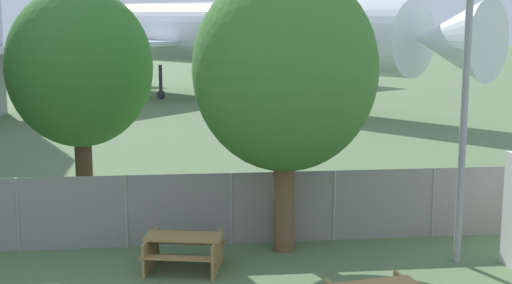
{
  "coord_description": "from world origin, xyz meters",
  "views": [
    {
      "loc": [
        -3.78,
        -7.31,
        5.53
      ],
      "look_at": [
        -1.62,
        12.53,
        2.0
      ],
      "focal_mm": 50.0,
      "sensor_mm": 36.0,
      "label": 1
    }
  ],
  "objects_px": {
    "airplane": "(199,34)",
    "picnic_bench_open_grass": "(184,248)",
    "tree_near_hangar": "(80,68)",
    "tree_left_of_cabin": "(285,71)"
  },
  "relations": [
    {
      "from": "airplane",
      "to": "tree_near_hangar",
      "type": "distance_m",
      "value": 30.06
    },
    {
      "from": "airplane",
      "to": "tree_left_of_cabin",
      "type": "height_order",
      "value": "airplane"
    },
    {
      "from": "airplane",
      "to": "tree_near_hangar",
      "type": "relative_size",
      "value": 5.53
    },
    {
      "from": "picnic_bench_open_grass",
      "to": "tree_near_hangar",
      "type": "xyz_separation_m",
      "value": [
        -2.65,
        4.15,
        3.7
      ]
    },
    {
      "from": "tree_near_hangar",
      "to": "tree_left_of_cabin",
      "type": "height_order",
      "value": "tree_left_of_cabin"
    },
    {
      "from": "picnic_bench_open_grass",
      "to": "tree_left_of_cabin",
      "type": "bearing_deg",
      "value": 23.68
    },
    {
      "from": "picnic_bench_open_grass",
      "to": "tree_left_of_cabin",
      "type": "distance_m",
      "value": 4.63
    },
    {
      "from": "airplane",
      "to": "picnic_bench_open_grass",
      "type": "distance_m",
      "value": 34.18
    },
    {
      "from": "airplane",
      "to": "picnic_bench_open_grass",
      "type": "bearing_deg",
      "value": -41.95
    },
    {
      "from": "picnic_bench_open_grass",
      "to": "tree_near_hangar",
      "type": "bearing_deg",
      "value": 122.54
    }
  ]
}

